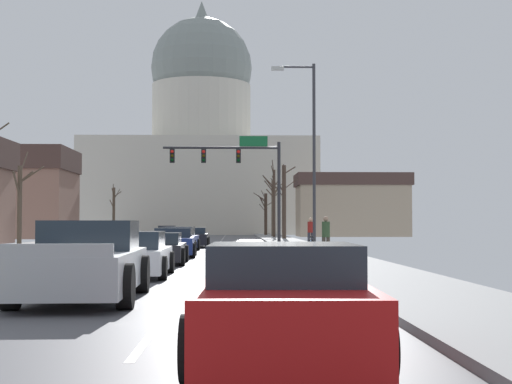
{
  "coord_description": "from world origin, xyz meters",
  "views": [
    {
      "loc": [
        4.63,
        -33.32,
        1.49
      ],
      "look_at": [
        6.32,
        26.73,
        3.96
      ],
      "focal_mm": 53.03,
      "sensor_mm": 36.0,
      "label": 1
    }
  ],
  "objects_px": {
    "signal_gantry": "(238,166)",
    "sedan_near_02": "(174,243)",
    "sedan_near_03": "(158,249)",
    "sedan_near_04": "(135,255)",
    "pedestrian_00": "(326,234)",
    "sedan_near_00": "(193,238)",
    "sedan_oncoming_00": "(106,235)",
    "sedan_near_06": "(282,304)",
    "pickup_truck_near_05": "(85,264)",
    "bicycle_parked": "(311,248)",
    "street_lamp_right": "(309,142)",
    "pedestrian_01": "(311,231)",
    "sedan_near_01": "(179,240)",
    "sedan_oncoming_01": "(167,233)"
  },
  "relations": [
    {
      "from": "sedan_near_00",
      "to": "sedan_oncoming_01",
      "type": "xyz_separation_m",
      "value": [
        -3.82,
        24.86,
        -0.01
      ]
    },
    {
      "from": "sedan_near_02",
      "to": "sedan_near_01",
      "type": "bearing_deg",
      "value": 92.03
    },
    {
      "from": "sedan_near_02",
      "to": "sedan_oncoming_01",
      "type": "bearing_deg",
      "value": 95.56
    },
    {
      "from": "sedan_near_04",
      "to": "pickup_truck_near_05",
      "type": "bearing_deg",
      "value": -91.35
    },
    {
      "from": "signal_gantry",
      "to": "sedan_oncoming_01",
      "type": "xyz_separation_m",
      "value": [
        -6.62,
        20.87,
        -4.78
      ]
    },
    {
      "from": "sedan_oncoming_00",
      "to": "sedan_near_04",
      "type": "bearing_deg",
      "value": -79.19
    },
    {
      "from": "sedan_near_03",
      "to": "bicycle_parked",
      "type": "xyz_separation_m",
      "value": [
        5.91,
        3.24,
        -0.06
      ]
    },
    {
      "from": "pedestrian_00",
      "to": "sedan_near_02",
      "type": "bearing_deg",
      "value": 166.97
    },
    {
      "from": "street_lamp_right",
      "to": "sedan_near_02",
      "type": "xyz_separation_m",
      "value": [
        -6.03,
        -0.48,
        -4.52
      ]
    },
    {
      "from": "sedan_near_01",
      "to": "bicycle_parked",
      "type": "xyz_separation_m",
      "value": [
        6.03,
        -8.63,
        -0.12
      ]
    },
    {
      "from": "pickup_truck_near_05",
      "to": "sedan_oncoming_01",
      "type": "height_order",
      "value": "pickup_truck_near_05"
    },
    {
      "from": "sedan_near_06",
      "to": "pedestrian_01",
      "type": "bearing_deg",
      "value": 83.69
    },
    {
      "from": "pedestrian_01",
      "to": "sedan_near_01",
      "type": "bearing_deg",
      "value": -168.98
    },
    {
      "from": "sedan_near_02",
      "to": "sedan_near_04",
      "type": "bearing_deg",
      "value": -90.38
    },
    {
      "from": "sedan_near_01",
      "to": "pickup_truck_near_05",
      "type": "distance_m",
      "value": 24.68
    },
    {
      "from": "sedan_near_03",
      "to": "pickup_truck_near_05",
      "type": "xyz_separation_m",
      "value": [
        -0.13,
        -12.81,
        0.15
      ]
    },
    {
      "from": "pedestrian_00",
      "to": "sedan_oncoming_01",
      "type": "bearing_deg",
      "value": 104.49
    },
    {
      "from": "sedan_near_02",
      "to": "sedan_near_06",
      "type": "relative_size",
      "value": 0.99
    },
    {
      "from": "signal_gantry",
      "to": "sedan_near_00",
      "type": "bearing_deg",
      "value": -125.09
    },
    {
      "from": "sedan_near_04",
      "to": "sedan_oncoming_01",
      "type": "relative_size",
      "value": 1.03
    },
    {
      "from": "pedestrian_00",
      "to": "sedan_near_04",
      "type": "bearing_deg",
      "value": -121.69
    },
    {
      "from": "sedan_near_00",
      "to": "sedan_oncoming_00",
      "type": "xyz_separation_m",
      "value": [
        -7.22,
        11.29,
        0.03
      ]
    },
    {
      "from": "sedan_near_03",
      "to": "sedan_near_04",
      "type": "distance_m",
      "value": 6.53
    },
    {
      "from": "sedan_near_00",
      "to": "pedestrian_00",
      "type": "relative_size",
      "value": 2.65
    },
    {
      "from": "sedan_near_00",
      "to": "sedan_near_01",
      "type": "distance_m",
      "value": 7.17
    },
    {
      "from": "pedestrian_01",
      "to": "bicycle_parked",
      "type": "distance_m",
      "value": 10.06
    },
    {
      "from": "sedan_oncoming_00",
      "to": "bicycle_parked",
      "type": "bearing_deg",
      "value": -64.47
    },
    {
      "from": "pickup_truck_near_05",
      "to": "sedan_near_06",
      "type": "bearing_deg",
      "value": -61.9
    },
    {
      "from": "signal_gantry",
      "to": "sedan_oncoming_00",
      "type": "bearing_deg",
      "value": 143.89
    },
    {
      "from": "street_lamp_right",
      "to": "sedan_oncoming_00",
      "type": "relative_size",
      "value": 1.82
    },
    {
      "from": "sedan_near_06",
      "to": "pickup_truck_near_05",
      "type": "bearing_deg",
      "value": 118.1
    },
    {
      "from": "sedan_oncoming_01",
      "to": "bicycle_parked",
      "type": "relative_size",
      "value": 2.55
    },
    {
      "from": "sedan_near_03",
      "to": "sedan_near_04",
      "type": "xyz_separation_m",
      "value": [
        0.02,
        -6.53,
        0.05
      ]
    },
    {
      "from": "signal_gantry",
      "to": "sedan_near_02",
      "type": "bearing_deg",
      "value": -99.51
    },
    {
      "from": "sedan_near_03",
      "to": "sedan_near_06",
      "type": "relative_size",
      "value": 1.06
    },
    {
      "from": "sedan_near_01",
      "to": "sedan_near_03",
      "type": "relative_size",
      "value": 0.98
    },
    {
      "from": "sedan_oncoming_00",
      "to": "pedestrian_01",
      "type": "bearing_deg",
      "value": -50.83
    },
    {
      "from": "pickup_truck_near_05",
      "to": "sedan_near_06",
      "type": "relative_size",
      "value": 1.23
    },
    {
      "from": "sedan_near_06",
      "to": "sedan_oncoming_00",
      "type": "bearing_deg",
      "value": 101.77
    },
    {
      "from": "signal_gantry",
      "to": "sedan_near_06",
      "type": "bearing_deg",
      "value": -89.58
    },
    {
      "from": "sedan_near_03",
      "to": "sedan_oncoming_01",
      "type": "distance_m",
      "value": 44.05
    },
    {
      "from": "sedan_near_02",
      "to": "pickup_truck_near_05",
      "type": "height_order",
      "value": "pickup_truck_near_05"
    },
    {
      "from": "sedan_near_03",
      "to": "signal_gantry",
      "type": "bearing_deg",
      "value": 82.58
    },
    {
      "from": "sedan_near_00",
      "to": "sedan_near_04",
      "type": "height_order",
      "value": "sedan_near_04"
    },
    {
      "from": "sedan_near_02",
      "to": "bicycle_parked",
      "type": "bearing_deg",
      "value": -22.98
    },
    {
      "from": "pedestrian_00",
      "to": "sedan_near_00",
      "type": "bearing_deg",
      "value": 113.45
    },
    {
      "from": "sedan_oncoming_01",
      "to": "pedestrian_00",
      "type": "distance_m",
      "value": 41.01
    },
    {
      "from": "signal_gantry",
      "to": "pedestrian_00",
      "type": "distance_m",
      "value": 19.65
    },
    {
      "from": "street_lamp_right",
      "to": "sedan_near_04",
      "type": "xyz_separation_m",
      "value": [
        -6.11,
        -12.72,
        -4.53
      ]
    },
    {
      "from": "sedan_near_02",
      "to": "bicycle_parked",
      "type": "distance_m",
      "value": 6.32
    }
  ]
}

